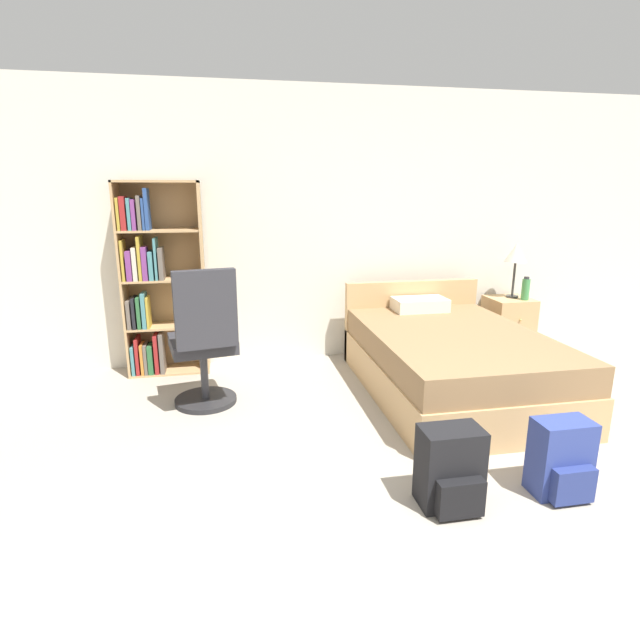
# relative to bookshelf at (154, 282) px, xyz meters

# --- Properties ---
(ground_plane) EXTENTS (14.00, 14.00, 0.00)m
(ground_plane) POSITION_rel_bookshelf_xyz_m (1.71, -3.02, -0.85)
(ground_plane) COLOR #A39989
(wall_back) EXTENTS (9.00, 0.06, 2.60)m
(wall_back) POSITION_rel_bookshelf_xyz_m (1.71, 0.21, 0.45)
(wall_back) COLOR silver
(wall_back) RESTS_ON ground_plane
(bookshelf) EXTENTS (0.72, 0.31, 1.74)m
(bookshelf) POSITION_rel_bookshelf_xyz_m (0.00, 0.00, 0.00)
(bookshelf) COLOR tan
(bookshelf) RESTS_ON ground_plane
(bed) EXTENTS (1.35, 2.00, 0.79)m
(bed) POSITION_rel_bookshelf_xyz_m (2.44, -0.93, -0.57)
(bed) COLOR tan
(bed) RESTS_ON ground_plane
(office_chair) EXTENTS (0.56, 0.64, 1.12)m
(office_chair) POSITION_rel_bookshelf_xyz_m (0.45, -0.91, -0.32)
(office_chair) COLOR #232326
(office_chair) RESTS_ON ground_plane
(nightstand) EXTENTS (0.41, 0.44, 0.59)m
(nightstand) POSITION_rel_bookshelf_xyz_m (3.48, -0.10, -0.56)
(nightstand) COLOR tan
(nightstand) RESTS_ON ground_plane
(table_lamp) EXTENTS (0.22, 0.22, 0.55)m
(table_lamp) POSITION_rel_bookshelf_xyz_m (3.52, -0.07, 0.17)
(table_lamp) COLOR #333333
(table_lamp) RESTS_ON nightstand
(water_bottle) EXTENTS (0.08, 0.08, 0.23)m
(water_bottle) POSITION_rel_bookshelf_xyz_m (3.58, -0.20, -0.15)
(water_bottle) COLOR #3F8C4C
(water_bottle) RESTS_ON nightstand
(backpack_blue) EXTENTS (0.31, 0.25, 0.44)m
(backpack_blue) POSITION_rel_bookshelf_xyz_m (2.41, -2.45, -0.64)
(backpack_blue) COLOR navy
(backpack_blue) RESTS_ON ground_plane
(backpack_black) EXTENTS (0.33, 0.28, 0.44)m
(backpack_black) POSITION_rel_bookshelf_xyz_m (1.77, -2.43, -0.64)
(backpack_black) COLOR black
(backpack_black) RESTS_ON ground_plane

